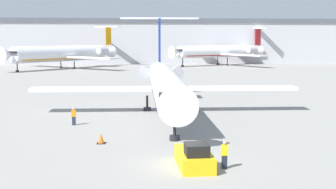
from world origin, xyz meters
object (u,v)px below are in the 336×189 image
(pushback_tug, at_px, (194,157))
(airplane_parked_far_right, at_px, (64,53))
(traffic_cone_left, at_px, (101,138))
(worker_near_tug, at_px, (225,154))
(airplane_parked_far_left, at_px, (220,51))
(worker_by_wing, at_px, (74,116))
(airplane_main, at_px, (165,82))

(pushback_tug, bearing_deg, airplane_parked_far_right, 101.34)
(traffic_cone_left, relative_size, airplane_parked_far_right, 0.03)
(traffic_cone_left, bearing_deg, worker_near_tug, -44.45)
(traffic_cone_left, xyz_separation_m, airplane_parked_far_left, (30.13, 97.75, 3.60))
(worker_near_tug, bearing_deg, traffic_cone_left, 135.55)
(worker_near_tug, distance_m, worker_by_wing, 18.60)
(traffic_cone_left, height_order, airplane_parked_far_left, airplane_parked_far_left)
(worker_near_tug, bearing_deg, airplane_parked_far_right, 102.29)
(worker_by_wing, bearing_deg, airplane_main, 36.03)
(airplane_main, xyz_separation_m, pushback_tug, (-0.25, -21.29, -2.61))
(pushback_tug, distance_m, traffic_cone_left, 9.20)
(airplane_main, distance_m, pushback_tug, 21.45)
(worker_near_tug, relative_size, airplane_parked_far_right, 0.06)
(traffic_cone_left, relative_size, airplane_parked_far_left, 0.03)
(pushback_tug, relative_size, worker_near_tug, 2.63)
(airplane_parked_far_right, bearing_deg, airplane_main, -75.28)
(airplane_main, distance_m, worker_by_wing, 11.36)
(pushback_tug, xyz_separation_m, worker_by_wing, (-8.74, 14.75, 0.25))
(traffic_cone_left, height_order, airplane_parked_far_right, airplane_parked_far_right)
(airplane_main, distance_m, airplane_parked_far_left, 86.81)
(worker_by_wing, distance_m, airplane_parked_far_right, 79.83)
(worker_by_wing, bearing_deg, traffic_cone_left, -70.41)
(worker_by_wing, distance_m, airplane_parked_far_left, 95.87)
(traffic_cone_left, bearing_deg, worker_by_wing, 109.59)
(airplane_main, relative_size, pushback_tug, 7.49)
(worker_by_wing, bearing_deg, airplane_parked_far_left, 69.92)
(worker_by_wing, xyz_separation_m, airplane_parked_far_right, (-10.08, 79.13, 3.05))
(worker_by_wing, relative_size, traffic_cone_left, 2.01)
(worker_by_wing, height_order, airplane_parked_far_left, airplane_parked_far_left)
(pushback_tug, bearing_deg, worker_by_wing, 120.63)
(pushback_tug, xyz_separation_m, traffic_cone_left, (-5.97, 6.99, -0.21))
(airplane_main, distance_m, airplane_parked_far_right, 75.06)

